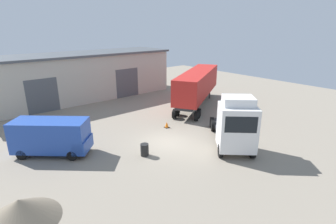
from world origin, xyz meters
TOP-DOWN VIEW (x-y plane):
  - ground_plane at (0.00, 0.00)m, footprint 60.00×60.00m
  - warehouse_building at (0.00, 17.01)m, footprint 23.77×6.53m
  - tractor_unit_white at (2.95, -4.27)m, footprint 6.42×6.65m
  - container_trailer_white at (8.98, 5.36)m, footprint 11.23×8.15m
  - delivery_van_blue at (-7.40, 3.54)m, footprint 5.22×4.97m
  - gravel_pile at (-10.84, -2.43)m, footprint 3.59×3.59m
  - oil_drum at (-2.60, -0.76)m, footprint 0.58×0.58m
  - traffic_cone at (2.02, 2.36)m, footprint 0.40×0.40m

SIDE VIEW (x-z plane):
  - ground_plane at x=0.00m, z-range 0.00..0.00m
  - traffic_cone at x=2.02m, z-range -0.02..0.53m
  - oil_drum at x=-2.60m, z-range 0.00..0.88m
  - gravel_pile at x=-10.84m, z-range 0.00..1.18m
  - delivery_van_blue at x=-7.40m, z-range 0.11..2.67m
  - tractor_unit_white at x=2.95m, z-range -0.14..4.02m
  - container_trailer_white at x=8.98m, z-range 0.56..4.52m
  - warehouse_building at x=0.00m, z-range 0.01..5.64m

